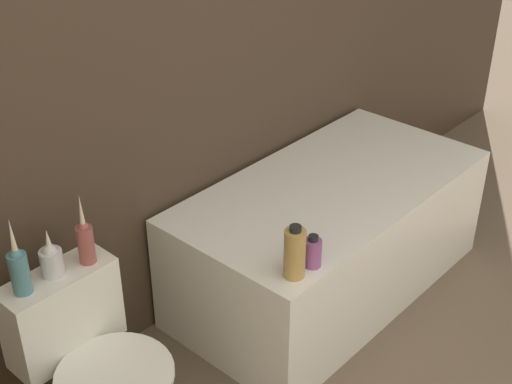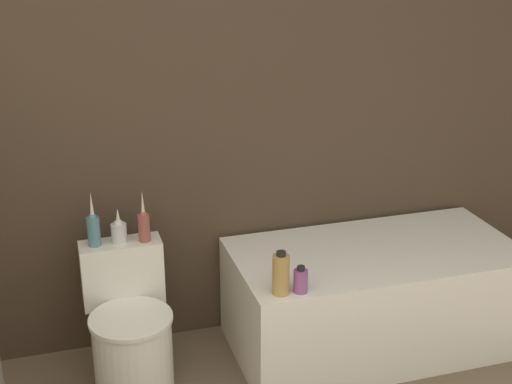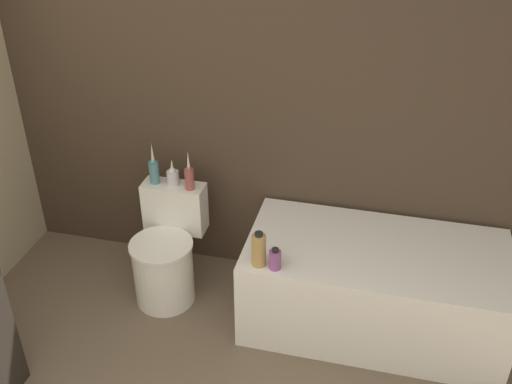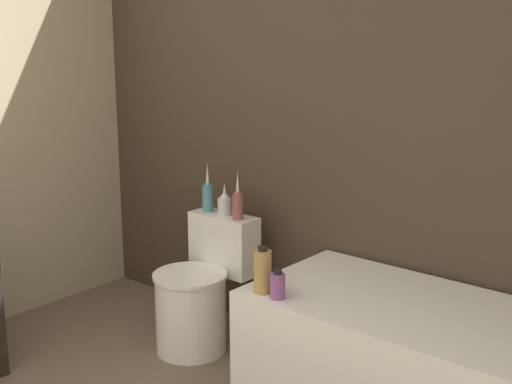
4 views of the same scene
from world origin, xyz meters
The scene contains 7 objects.
wall_back_tiled centered at (0.00, 2.32, 1.30)m, with size 6.40×0.06×2.60m.
bathtub centered at (0.79, 1.89, 0.28)m, with size 1.49×0.76×0.56m.
vase_gold centered at (-0.62, 2.07, 0.79)m, with size 0.06×0.06×0.27m.
vase_silver centered at (-0.50, 2.08, 0.76)m, with size 0.08×0.08×0.17m.
vase_bronze centered at (-0.38, 2.05, 0.78)m, with size 0.06×0.06×0.26m.
shampoo_bottle_tall centered at (0.16, 1.60, 0.66)m, with size 0.08×0.08×0.21m.
shampoo_bottle_short centered at (0.26, 1.58, 0.62)m, with size 0.07×0.07×0.13m.
Camera 1 is at (-1.45, 0.33, 2.12)m, focal length 50.00 mm.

